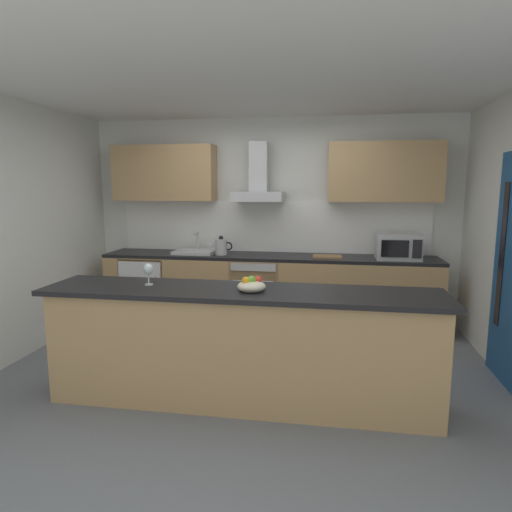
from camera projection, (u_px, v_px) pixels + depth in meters
name	position (u px, v px, depth m)	size (l,w,h in m)	color
ground	(246.00, 374.00, 4.18)	(5.67, 4.61, 0.02)	slate
ceiling	(245.00, 83.00, 3.77)	(5.67, 4.61, 0.02)	white
wall_back	(272.00, 221.00, 5.79)	(5.67, 0.12, 2.60)	silver
wall_left	(7.00, 232.00, 4.36)	(0.12, 4.61, 2.60)	silver
backsplash_tile	(271.00, 226.00, 5.73)	(3.97, 0.02, 0.66)	white
counter_back	(268.00, 291.00, 5.55)	(4.11, 0.60, 0.90)	tan
counter_island	(241.00, 347.00, 3.54)	(3.16, 0.64, 0.95)	tan
upper_cabinets	(270.00, 173.00, 5.47)	(4.06, 0.32, 0.70)	tan
oven	(257.00, 290.00, 5.55)	(0.60, 0.62, 0.80)	slate
refrigerator	(149.00, 288.00, 5.78)	(0.58, 0.60, 0.85)	white
microwave	(398.00, 247.00, 5.16)	(0.50, 0.38, 0.30)	#B7BABC
sink	(195.00, 251.00, 5.62)	(0.50, 0.40, 0.26)	silver
kettle	(221.00, 246.00, 5.50)	(0.29, 0.15, 0.24)	#B7BABC
range_hood	(259.00, 183.00, 5.47)	(0.62, 0.45, 0.72)	#B7BABC
wine_glass	(148.00, 270.00, 3.61)	(0.08, 0.08, 0.18)	silver
fruit_bowl	(251.00, 285.00, 3.41)	(0.22, 0.22, 0.13)	beige
chopping_board	(327.00, 256.00, 5.32)	(0.34, 0.22, 0.02)	#9E7247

